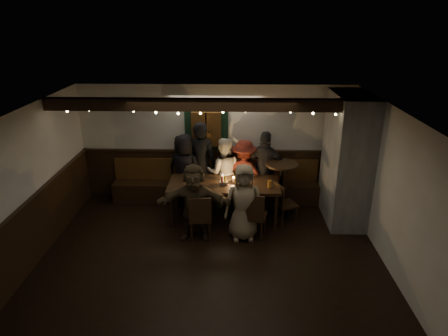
{
  "coord_description": "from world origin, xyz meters",
  "views": [
    {
      "loc": [
        0.39,
        -5.99,
        4.01
      ],
      "look_at": [
        0.21,
        1.6,
        1.05
      ],
      "focal_mm": 32.0,
      "sensor_mm": 36.0,
      "label": 1
    }
  ],
  "objects_px": {
    "chair_near_left": "(200,216)",
    "person_d": "(244,173)",
    "chair_near_right": "(254,213)",
    "high_top": "(281,181)",
    "person_f": "(194,202)",
    "person_b": "(201,163)",
    "person_a": "(185,170)",
    "chair_end": "(283,201)",
    "person_g": "(244,202)",
    "person_e": "(265,169)",
    "person_c": "(223,172)",
    "dining_table": "(224,186)"
  },
  "relations": [
    {
      "from": "chair_end",
      "to": "person_g",
      "type": "distance_m",
      "value": 1.04
    },
    {
      "from": "chair_near_left",
      "to": "person_a",
      "type": "height_order",
      "value": "person_a"
    },
    {
      "from": "person_a",
      "to": "person_b",
      "type": "bearing_deg",
      "value": -146.76
    },
    {
      "from": "chair_end",
      "to": "person_f",
      "type": "distance_m",
      "value": 1.85
    },
    {
      "from": "dining_table",
      "to": "chair_near_right",
      "type": "height_order",
      "value": "dining_table"
    },
    {
      "from": "chair_near_left",
      "to": "person_c",
      "type": "xyz_separation_m",
      "value": [
        0.4,
        1.51,
        0.26
      ]
    },
    {
      "from": "chair_near_left",
      "to": "person_c",
      "type": "height_order",
      "value": "person_c"
    },
    {
      "from": "person_f",
      "to": "chair_end",
      "type": "bearing_deg",
      "value": 18.79
    },
    {
      "from": "person_a",
      "to": "person_e",
      "type": "distance_m",
      "value": 1.77
    },
    {
      "from": "dining_table",
      "to": "high_top",
      "type": "xyz_separation_m",
      "value": [
        1.21,
        0.39,
        -0.04
      ]
    },
    {
      "from": "person_e",
      "to": "person_f",
      "type": "bearing_deg",
      "value": 61.27
    },
    {
      "from": "dining_table",
      "to": "chair_near_left",
      "type": "distance_m",
      "value": 0.98
    },
    {
      "from": "person_c",
      "to": "person_d",
      "type": "bearing_deg",
      "value": -174.49
    },
    {
      "from": "chair_near_right",
      "to": "person_g",
      "type": "height_order",
      "value": "person_g"
    },
    {
      "from": "chair_end",
      "to": "high_top",
      "type": "relative_size",
      "value": 0.78
    },
    {
      "from": "person_b",
      "to": "person_g",
      "type": "height_order",
      "value": "person_b"
    },
    {
      "from": "high_top",
      "to": "person_e",
      "type": "relative_size",
      "value": 0.65
    },
    {
      "from": "person_c",
      "to": "chair_near_right",
      "type": "bearing_deg",
      "value": 111.87
    },
    {
      "from": "person_c",
      "to": "person_e",
      "type": "relative_size",
      "value": 0.93
    },
    {
      "from": "person_g",
      "to": "chair_end",
      "type": "bearing_deg",
      "value": 32.97
    },
    {
      "from": "person_a",
      "to": "person_c",
      "type": "bearing_deg",
      "value": -161.68
    },
    {
      "from": "chair_near_left",
      "to": "person_g",
      "type": "xyz_separation_m",
      "value": [
        0.8,
        0.11,
        0.23
      ]
    },
    {
      "from": "chair_near_left",
      "to": "person_b",
      "type": "xyz_separation_m",
      "value": [
        -0.11,
        1.62,
        0.42
      ]
    },
    {
      "from": "person_d",
      "to": "chair_near_right",
      "type": "bearing_deg",
      "value": 107.8
    },
    {
      "from": "chair_end",
      "to": "person_c",
      "type": "height_order",
      "value": "person_c"
    },
    {
      "from": "person_a",
      "to": "person_b",
      "type": "xyz_separation_m",
      "value": [
        0.35,
        0.08,
        0.13
      ]
    },
    {
      "from": "chair_near_right",
      "to": "person_a",
      "type": "height_order",
      "value": "person_a"
    },
    {
      "from": "chair_near_left",
      "to": "person_f",
      "type": "bearing_deg",
      "value": 141.29
    },
    {
      "from": "chair_end",
      "to": "person_c",
      "type": "bearing_deg",
      "value": 146.87
    },
    {
      "from": "dining_table",
      "to": "person_g",
      "type": "height_order",
      "value": "person_g"
    },
    {
      "from": "person_c",
      "to": "person_d",
      "type": "xyz_separation_m",
      "value": [
        0.45,
        0.05,
        -0.03
      ]
    },
    {
      "from": "chair_near_right",
      "to": "chair_end",
      "type": "relative_size",
      "value": 1.11
    },
    {
      "from": "dining_table",
      "to": "person_g",
      "type": "distance_m",
      "value": 0.85
    },
    {
      "from": "chair_near_left",
      "to": "person_g",
      "type": "height_order",
      "value": "person_g"
    },
    {
      "from": "high_top",
      "to": "person_g",
      "type": "xyz_separation_m",
      "value": [
        -0.82,
        -1.14,
        0.05
      ]
    },
    {
      "from": "person_d",
      "to": "person_e",
      "type": "xyz_separation_m",
      "value": [
        0.46,
        0.04,
        0.09
      ]
    },
    {
      "from": "person_b",
      "to": "person_d",
      "type": "bearing_deg",
      "value": -176.73
    },
    {
      "from": "person_e",
      "to": "dining_table",
      "type": "bearing_deg",
      "value": 54.28
    },
    {
      "from": "chair_near_left",
      "to": "person_g",
      "type": "bearing_deg",
      "value": 7.69
    },
    {
      "from": "chair_end",
      "to": "person_a",
      "type": "relative_size",
      "value": 0.53
    },
    {
      "from": "dining_table",
      "to": "person_b",
      "type": "bearing_deg",
      "value": 124.48
    },
    {
      "from": "dining_table",
      "to": "person_b",
      "type": "distance_m",
      "value": 0.95
    },
    {
      "from": "person_c",
      "to": "person_f",
      "type": "relative_size",
      "value": 1.04
    },
    {
      "from": "high_top",
      "to": "person_a",
      "type": "relative_size",
      "value": 0.68
    },
    {
      "from": "chair_near_left",
      "to": "person_d",
      "type": "relative_size",
      "value": 0.61
    },
    {
      "from": "person_a",
      "to": "person_b",
      "type": "distance_m",
      "value": 0.38
    },
    {
      "from": "person_a",
      "to": "person_f",
      "type": "bearing_deg",
      "value": 123.7
    },
    {
      "from": "chair_near_left",
      "to": "person_d",
      "type": "distance_m",
      "value": 1.79
    },
    {
      "from": "person_e",
      "to": "person_g",
      "type": "height_order",
      "value": "person_e"
    },
    {
      "from": "high_top",
      "to": "person_f",
      "type": "relative_size",
      "value": 0.73
    }
  ]
}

